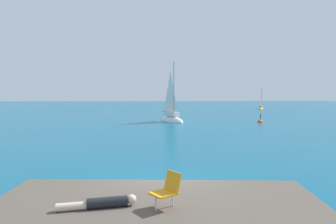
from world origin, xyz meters
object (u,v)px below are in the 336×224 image
(sailboat_near, at_px, (172,118))
(beach_chair, at_px, (168,188))
(person_sunbather, at_px, (101,203))
(sailboat_far, at_px, (261,108))
(marker_buoy, at_px, (260,122))

(sailboat_near, xyz_separation_m, beach_chair, (-1.02, -24.91, 0.67))
(sailboat_near, height_order, person_sunbather, sailboat_near)
(sailboat_far, distance_m, beach_chair, 49.20)
(beach_chair, xyz_separation_m, marker_buoy, (9.75, 24.02, -1.02))
(sailboat_far, xyz_separation_m, marker_buoy, (-7.20, -22.16, -0.20))
(sailboat_near, relative_size, person_sunbather, 3.80)
(person_sunbather, bearing_deg, sailboat_far, -123.97)
(sailboat_far, bearing_deg, person_sunbather, -177.42)
(sailboat_far, relative_size, person_sunbather, 2.20)
(sailboat_near, xyz_separation_m, marker_buoy, (8.72, -0.89, -0.35))
(person_sunbather, bearing_deg, beach_chair, 167.22)
(beach_chair, bearing_deg, marker_buoy, -147.40)
(sailboat_near, distance_m, beach_chair, 24.94)
(sailboat_near, distance_m, sailboat_far, 26.57)
(sailboat_far, xyz_separation_m, beach_chair, (-16.94, -46.18, 0.82))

